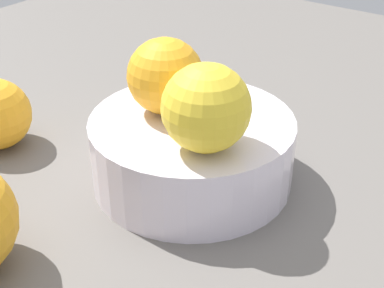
# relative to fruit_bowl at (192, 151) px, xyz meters

# --- Properties ---
(ground_plane) EXTENTS (1.10, 1.10, 0.02)m
(ground_plane) POSITION_rel_fruit_bowl_xyz_m (0.00, 0.00, -0.04)
(ground_plane) COLOR #66605B
(fruit_bowl) EXTENTS (0.17, 0.17, 0.06)m
(fruit_bowl) POSITION_rel_fruit_bowl_xyz_m (0.00, 0.00, 0.00)
(fruit_bowl) COLOR silver
(fruit_bowl) RESTS_ON ground_plane
(orange_in_bowl_0) EXTENTS (0.06, 0.06, 0.06)m
(orange_in_bowl_0) POSITION_rel_fruit_bowl_xyz_m (0.00, -0.03, 0.06)
(orange_in_bowl_0) COLOR #F9A823
(orange_in_bowl_0) RESTS_ON fruit_bowl
(orange_in_bowl_1) EXTENTS (0.07, 0.07, 0.07)m
(orange_in_bowl_1) POSITION_rel_fruit_bowl_xyz_m (0.03, 0.03, 0.06)
(orange_in_bowl_1) COLOR yellow
(orange_in_bowl_1) RESTS_ON fruit_bowl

